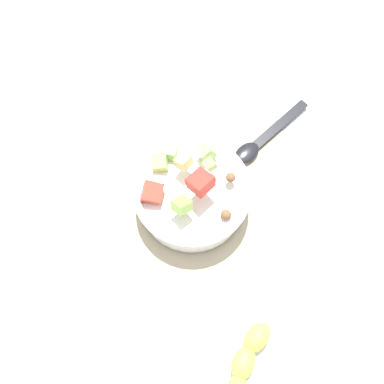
{
  "coord_description": "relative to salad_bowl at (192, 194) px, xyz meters",
  "views": [
    {
      "loc": [
        0.14,
        0.3,
        0.8
      ],
      "look_at": [
        0.02,
        0.01,
        0.06
      ],
      "focal_mm": 42.78,
      "sensor_mm": 36.0,
      "label": 1
    }
  ],
  "objects": [
    {
      "name": "ground_plane",
      "position": [
        -0.02,
        -0.01,
        -0.05
      ],
      "size": [
        2.4,
        2.4,
        0.0
      ],
      "primitive_type": "plane",
      "color": "silver"
    },
    {
      "name": "placemat",
      "position": [
        -0.02,
        -0.01,
        -0.04
      ],
      "size": [
        0.42,
        0.33,
        0.01
      ],
      "primitive_type": "cube",
      "color": "tan",
      "rests_on": "ground_plane"
    },
    {
      "name": "salad_bowl",
      "position": [
        0.0,
        0.0,
        0.0
      ],
      "size": [
        0.21,
        0.21,
        0.13
      ],
      "color": "white",
      "rests_on": "placemat"
    },
    {
      "name": "serving_spoon",
      "position": [
        -0.17,
        -0.06,
        -0.04
      ],
      "size": [
        0.19,
        0.09,
        0.01
      ],
      "color": "black",
      "rests_on": "placemat"
    },
    {
      "name": "banana_whole",
      "position": [
        0.03,
        0.29,
        -0.03
      ],
      "size": [
        0.13,
        0.12,
        0.04
      ],
      "color": "yellow",
      "rests_on": "ground_plane"
    }
  ]
}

